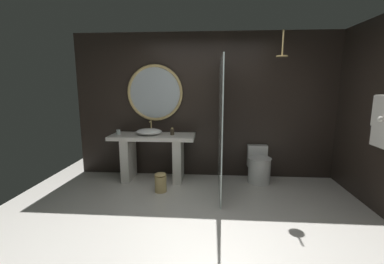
{
  "coord_description": "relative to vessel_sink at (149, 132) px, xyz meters",
  "views": [
    {
      "loc": [
        0.09,
        -2.85,
        1.69
      ],
      "look_at": [
        -0.18,
        0.73,
        1.03
      ],
      "focal_mm": 24.21,
      "sensor_mm": 36.0,
      "label": 1
    }
  ],
  "objects": [
    {
      "name": "ground_plane",
      "position": [
        0.99,
        -1.54,
        -0.88
      ],
      "size": [
        5.76,
        5.76,
        0.0
      ],
      "primitive_type": "plane",
      "color": "silver"
    },
    {
      "name": "back_wall_panel",
      "position": [
        0.99,
        0.36,
        0.42
      ],
      "size": [
        4.8,
        0.1,
        2.6
      ],
      "primitive_type": "cube",
      "color": "black",
      "rests_on": "ground_plane"
    },
    {
      "name": "side_wall_right",
      "position": [
        3.34,
        -0.78,
        0.42
      ],
      "size": [
        0.1,
        2.47,
        2.6
      ],
      "primitive_type": "cube",
      "color": "black",
      "rests_on": "ground_plane"
    },
    {
      "name": "vanity_counter",
      "position": [
        0.06,
        0.0,
        -0.36
      ],
      "size": [
        1.47,
        0.58,
        0.82
      ],
      "color": "silver",
      "rests_on": "ground_plane"
    },
    {
      "name": "vessel_sink",
      "position": [
        0.0,
        0.0,
        0.0
      ],
      "size": [
        0.45,
        0.37,
        0.23
      ],
      "color": "white",
      "rests_on": "vanity_counter"
    },
    {
      "name": "tumbler_cup",
      "position": [
        -0.56,
        0.01,
        -0.01
      ],
      "size": [
        0.07,
        0.07,
        0.08
      ],
      "primitive_type": "cylinder",
      "color": "silver",
      "rests_on": "vanity_counter"
    },
    {
      "name": "soap_dispenser",
      "position": [
        0.41,
        0.02,
        0.0
      ],
      "size": [
        0.07,
        0.07,
        0.13
      ],
      "color": "#3D3323",
      "rests_on": "vanity_counter"
    },
    {
      "name": "round_wall_mirror",
      "position": [
        0.06,
        0.28,
        0.66
      ],
      "size": [
        1.02,
        0.05,
        1.02
      ],
      "color": "tan"
    },
    {
      "name": "shower_glass_panel",
      "position": [
        1.23,
        -0.37,
        0.16
      ],
      "size": [
        0.02,
        1.38,
        2.09
      ],
      "primitive_type": "cube",
      "color": "silver",
      "rests_on": "ground_plane"
    },
    {
      "name": "rain_shower_head",
      "position": [
        2.14,
        -0.23,
        1.29
      ],
      "size": [
        0.18,
        0.18,
        0.39
      ],
      "color": "tan"
    },
    {
      "name": "toilet",
      "position": [
        1.93,
        0.05,
        -0.6
      ],
      "size": [
        0.4,
        0.57,
        0.61
      ],
      "color": "white",
      "rests_on": "ground_plane"
    },
    {
      "name": "waste_bin",
      "position": [
        0.29,
        -0.52,
        -0.72
      ],
      "size": [
        0.19,
        0.19,
        0.31
      ],
      "color": "tan",
      "rests_on": "ground_plane"
    }
  ]
}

